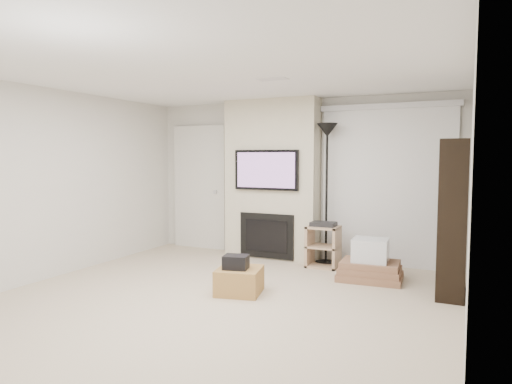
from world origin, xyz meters
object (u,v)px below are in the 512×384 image
at_px(ottoman, 239,281).
at_px(bookshelf, 453,218).
at_px(av_stand, 323,243).
at_px(box_stack, 370,264).
at_px(floor_lamp, 327,154).

bearing_deg(ottoman, bookshelf, 24.00).
height_order(av_stand, bookshelf, bookshelf).
bearing_deg(box_stack, bookshelf, -13.70).
relative_size(av_stand, bookshelf, 0.37).
bearing_deg(av_stand, floor_lamp, 95.54).
bearing_deg(ottoman, floor_lamp, 75.14).
xyz_separation_m(ottoman, bookshelf, (2.26, 1.01, 0.75)).
height_order(ottoman, floor_lamp, floor_lamp).
bearing_deg(box_stack, av_stand, 151.03).
bearing_deg(ottoman, box_stack, 44.29).
height_order(ottoman, box_stack, box_stack).
distance_m(floor_lamp, av_stand, 1.32).
relative_size(box_stack, bookshelf, 0.47).
bearing_deg(bookshelf, av_stand, 159.24).
bearing_deg(bookshelf, floor_lamp, 153.85).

